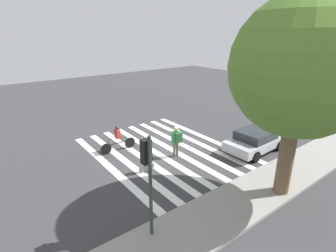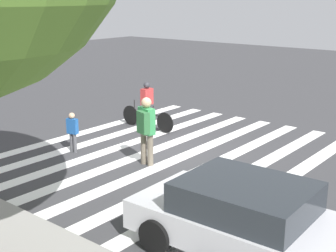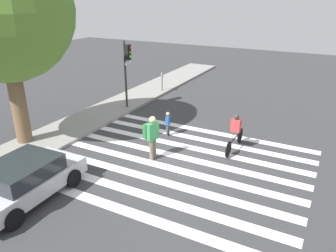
{
  "view_description": "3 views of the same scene",
  "coord_description": "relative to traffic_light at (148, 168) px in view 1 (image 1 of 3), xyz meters",
  "views": [
    {
      "loc": [
        8.65,
        11.93,
        7.0
      ],
      "look_at": [
        -0.45,
        -0.09,
        1.49
      ],
      "focal_mm": 28.0,
      "sensor_mm": 36.0,
      "label": 1
    },
    {
      "loc": [
        -8.12,
        9.99,
        4.38
      ],
      "look_at": [
        -0.38,
        0.46,
        0.99
      ],
      "focal_mm": 50.0,
      "sensor_mm": 36.0,
      "label": 2
    },
    {
      "loc": [
        -10.44,
        -5.02,
        6.3
      ],
      "look_at": [
        0.36,
        0.65,
        1.35
      ],
      "focal_mm": 35.0,
      "sensor_mm": 36.0,
      "label": 3
    }
  ],
  "objects": [
    {
      "name": "ground_plane",
      "position": [
        -4.58,
        -5.44,
        -2.75
      ],
      "size": [
        60.0,
        60.0,
        0.0
      ],
      "primitive_type": "plane",
      "color": "#38383A"
    },
    {
      "name": "sidewalk_curb",
      "position": [
        -4.58,
        0.81,
        -2.68
      ],
      "size": [
        36.0,
        2.5,
        0.14
      ],
      "color": "gray",
      "rests_on": "ground_plane"
    },
    {
      "name": "crosswalk_stripes",
      "position": [
        -4.58,
        -5.44,
        -2.74
      ],
      "size": [
        7.56,
        10.0,
        0.01
      ],
      "color": "white",
      "rests_on": "ground_plane"
    },
    {
      "name": "traffic_light",
      "position": [
        0.0,
        0.0,
        0.0
      ],
      "size": [
        0.6,
        0.5,
        3.92
      ],
      "color": "#283828",
      "rests_on": "ground_plane"
    },
    {
      "name": "street_tree",
      "position": [
        -6.14,
        1.47,
        2.9
      ],
      "size": [
        5.58,
        5.58,
        8.47
      ],
      "color": "brown",
      "rests_on": "ground_plane"
    },
    {
      "name": "pedestrian_child_with_backpack",
      "position": [
        -4.73,
        -4.32,
        -1.66
      ],
      "size": [
        0.56,
        0.52,
        1.85
      ],
      "rotation": [
        0.0,
        0.0,
        2.85
      ],
      "color": "#6B6051",
      "rests_on": "ground_plane"
    },
    {
      "name": "pedestrian_adult_yellow_jacket",
      "position": [
        -2.35,
        -3.8,
        -2.08
      ],
      "size": [
        0.35,
        0.22,
        1.19
      ],
      "rotation": [
        0.0,
        0.0,
        3.36
      ],
      "color": "#4C4C51",
      "rests_on": "ground_plane"
    },
    {
      "name": "cyclist_mid_street",
      "position": [
        -2.35,
        -7.05,
        -1.88
      ],
      "size": [
        2.3,
        0.4,
        1.64
      ],
      "rotation": [
        0.0,
        0.0,
        -0.02
      ],
      "color": "black",
      "rests_on": "ground_plane"
    },
    {
      "name": "car_parked_dark_suv",
      "position": [
        -9.07,
        -2.03,
        -2.06
      ],
      "size": [
        4.05,
        2.15,
        1.34
      ],
      "rotation": [
        0.0,
        0.0,
        0.03
      ],
      "color": "#B7B7BC",
      "rests_on": "ground_plane"
    }
  ]
}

